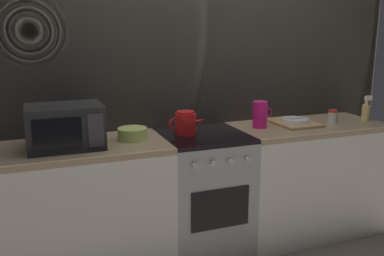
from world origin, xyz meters
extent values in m
plane|color=#6B6054|center=(0.00, 0.00, 0.00)|extent=(8.00, 8.00, 0.00)
cube|color=#A39989|center=(0.00, 0.33, 1.20)|extent=(3.60, 0.05, 2.40)
cube|color=beige|center=(0.00, 0.30, 1.20)|extent=(3.58, 0.01, 2.39)
cube|color=silver|center=(-0.90, 0.00, 0.43)|extent=(1.20, 0.60, 0.86)
cube|color=#9E8466|center=(-0.90, 0.00, 0.88)|extent=(1.20, 0.60, 0.04)
cube|color=#9E9EA3|center=(0.00, 0.00, 0.43)|extent=(0.60, 0.60, 0.87)
cube|color=black|center=(0.00, 0.00, 0.89)|extent=(0.59, 0.59, 0.03)
cube|color=black|center=(0.00, -0.30, 0.45)|extent=(0.42, 0.01, 0.28)
cylinder|color=#B7B7BC|center=(-0.19, -0.32, 0.78)|extent=(0.04, 0.02, 0.04)
cylinder|color=#B7B7BC|center=(-0.06, -0.32, 0.78)|extent=(0.04, 0.02, 0.04)
cylinder|color=#B7B7BC|center=(0.06, -0.32, 0.78)|extent=(0.04, 0.02, 0.04)
cylinder|color=#B7B7BC|center=(0.19, -0.32, 0.78)|extent=(0.04, 0.02, 0.04)
cube|color=silver|center=(0.90, 0.00, 0.43)|extent=(1.20, 0.60, 0.86)
cube|color=#9E8466|center=(0.90, 0.00, 0.88)|extent=(1.20, 0.60, 0.04)
cube|color=black|center=(-0.94, -0.02, 1.04)|extent=(0.46, 0.34, 0.27)
cube|color=black|center=(-1.00, -0.19, 1.04)|extent=(0.28, 0.01, 0.17)
cube|color=#333338|center=(-0.78, -0.19, 1.04)|extent=(0.09, 0.01, 0.21)
cylinder|color=red|center=(-0.12, 0.04, 0.98)|extent=(0.15, 0.15, 0.15)
cylinder|color=red|center=(-0.12, 0.04, 1.06)|extent=(0.13, 0.13, 0.02)
cone|color=red|center=(-0.01, 0.04, 0.99)|extent=(0.10, 0.04, 0.05)
torus|color=red|center=(-0.21, 0.04, 0.98)|extent=(0.08, 0.01, 0.08)
cylinder|color=#B7D166|center=(-0.51, 0.02, 0.94)|extent=(0.20, 0.20, 0.08)
cylinder|color=#E5197A|center=(0.48, 0.03, 1.00)|extent=(0.11, 0.11, 0.20)
torus|color=#E5197A|center=(0.54, 0.03, 1.01)|extent=(0.08, 0.01, 0.08)
cube|color=tan|center=(0.78, 0.05, 0.91)|extent=(0.30, 0.40, 0.02)
cylinder|color=white|center=(0.78, 0.03, 0.93)|extent=(0.22, 0.22, 0.01)
cylinder|color=white|center=(0.78, 0.03, 0.94)|extent=(0.21, 0.21, 0.01)
cylinder|color=silver|center=(0.80, 0.03, 0.95)|extent=(0.16, 0.07, 0.01)
cube|color=silver|center=(0.76, 0.04, 0.95)|extent=(0.16, 0.09, 0.00)
cylinder|color=silver|center=(1.10, -0.02, 0.94)|extent=(0.08, 0.08, 0.08)
cylinder|color=red|center=(1.10, -0.02, 0.99)|extent=(0.07, 0.07, 0.02)
cylinder|color=#E5CC72|center=(1.41, -0.05, 0.97)|extent=(0.06, 0.06, 0.13)
cylinder|color=#E5CC72|center=(1.41, -0.05, 1.05)|extent=(0.03, 0.03, 0.04)
cube|color=white|center=(1.43, -0.05, 1.08)|extent=(0.06, 0.02, 0.04)
camera|label=1|loc=(-1.10, -2.66, 1.62)|focal=38.96mm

